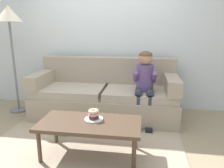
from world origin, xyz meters
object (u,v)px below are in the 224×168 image
Objects in this scene: coffee_table at (90,125)px; person_child at (145,81)px; floor_lamp at (9,21)px; toy_controller at (63,134)px; donut at (94,117)px; couch at (105,96)px.

person_child is (0.59, 1.00, 0.29)m from coffee_table.
floor_lamp is (-1.61, 1.19, 1.16)m from coffee_table.
coffee_table is 0.63× the size of floor_lamp.
donut is at bearing -1.94° from toy_controller.
coffee_table is 2.31m from floor_lamp.
floor_lamp reaches higher than coffee_table.
toy_controller is (-1.08, -0.59, -0.65)m from person_child.
floor_lamp reaches higher than person_child.
couch is 1.97m from floor_lamp.
coffee_table is 9.38× the size of donut.
coffee_table is 1.20m from person_child.
coffee_table reaches higher than toy_controller.
couch is 1.21m from coffee_table.
floor_lamp is (-1.57, -0.02, 1.20)m from couch.
donut is at bearing 63.11° from coffee_table.
couch is 2.03× the size of coffee_table.
toy_controller is (-0.52, 0.35, -0.43)m from donut.
floor_lamp reaches higher than toy_controller.
couch is 2.08× the size of person_child.
couch is at bearing 161.91° from person_child.
donut is 0.53× the size of toy_controller.
coffee_table is 4.98× the size of toy_controller.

